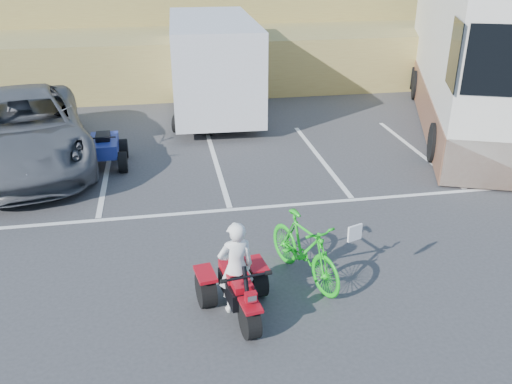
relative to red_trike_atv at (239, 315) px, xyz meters
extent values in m
plane|color=#373739|center=(0.33, 1.11, 0.00)|extent=(100.00, 100.00, 0.00)
cube|color=white|center=(-2.37, 6.11, 0.00)|extent=(0.12, 5.00, 0.01)
cube|color=white|center=(0.33, 6.11, 0.00)|extent=(0.12, 5.00, 0.01)
cube|color=white|center=(3.03, 6.11, 0.00)|extent=(0.12, 5.00, 0.01)
cube|color=white|center=(5.73, 6.11, 0.00)|extent=(0.12, 5.00, 0.01)
cube|color=white|center=(8.43, 6.11, 0.00)|extent=(0.12, 5.00, 0.01)
cube|color=white|center=(0.33, 3.51, 0.00)|extent=(28.00, 0.12, 0.01)
cube|color=olive|center=(0.33, 15.11, 1.00)|extent=(40.00, 6.00, 2.00)
cube|color=olive|center=(0.33, 18.61, 2.00)|extent=(40.00, 4.00, 2.20)
imported|color=white|center=(-0.02, 0.15, 0.75)|extent=(0.59, 0.43, 1.50)
imported|color=#14BF19|center=(1.20, 0.78, 0.57)|extent=(1.16, 1.95, 1.13)
imported|color=#4D5056|center=(-4.36, 7.03, 0.89)|extent=(4.29, 6.91, 1.78)
cube|color=silver|center=(0.79, 10.83, 1.64)|extent=(2.77, 6.45, 2.65)
cylinder|color=black|center=(0.79, 10.83, 0.37)|extent=(2.36, 0.83, 0.74)
cube|color=silver|center=(8.51, 8.50, 2.07)|extent=(6.63, 11.45, 4.03)
cube|color=brown|center=(8.51, 8.50, 0.62)|extent=(6.69, 11.47, 1.12)
camera|label=1|loc=(-0.92, -6.57, 5.11)|focal=38.00mm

